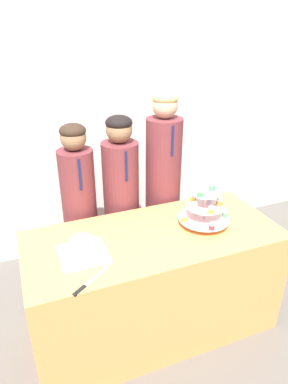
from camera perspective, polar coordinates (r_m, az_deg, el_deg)
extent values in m
plane|color=#605B56|center=(2.49, 5.12, -26.61)|extent=(16.00, 16.00, 0.00)
cube|color=silver|center=(3.06, -7.47, 14.00)|extent=(9.00, 0.06, 2.70)
cube|color=#EF9951|center=(2.43, 1.59, -14.78)|extent=(1.64, 0.72, 0.77)
cube|color=white|center=(2.05, -10.10, -10.10)|extent=(0.27, 0.27, 0.01)
cylinder|color=silver|center=(2.02, -10.20, -9.07)|extent=(0.16, 0.16, 0.08)
ellipsoid|color=silver|center=(2.00, -10.29, -8.06)|extent=(0.16, 0.16, 0.06)
cube|color=silver|center=(1.89, -7.72, -13.57)|extent=(0.17, 0.13, 0.00)
cube|color=black|center=(1.81, -10.70, -15.82)|extent=(0.08, 0.07, 0.01)
cylinder|color=silver|center=(2.28, 10.05, -2.78)|extent=(0.02, 0.02, 0.23)
cylinder|color=silver|center=(2.32, 9.92, -4.33)|extent=(0.34, 0.34, 0.01)
cylinder|color=silver|center=(2.27, 10.09, -2.32)|extent=(0.25, 0.25, 0.01)
cylinder|color=silver|center=(2.23, 10.27, -0.23)|extent=(0.18, 0.18, 0.01)
cylinder|color=#E5333D|center=(2.19, 11.22, -5.82)|extent=(0.04, 0.04, 0.03)
sphere|color=white|center=(2.18, 11.28, -5.28)|extent=(0.03, 0.03, 0.03)
cylinder|color=#4CB766|center=(2.35, 13.37, -3.72)|extent=(0.04, 0.04, 0.03)
sphere|color=silver|center=(2.34, 13.43, -3.17)|extent=(0.04, 0.04, 0.04)
cylinder|color=pink|center=(2.42, 8.71, -2.32)|extent=(0.04, 0.04, 0.03)
sphere|color=#F4E5C6|center=(2.41, 8.76, -1.78)|extent=(0.04, 0.04, 0.04)
cylinder|color=yellow|center=(2.26, 6.66, -4.49)|extent=(0.04, 0.04, 0.03)
sphere|color=white|center=(2.24, 6.70, -3.92)|extent=(0.04, 0.04, 0.04)
cylinder|color=orange|center=(2.29, 12.47, -1.89)|extent=(0.04, 0.04, 0.03)
sphere|color=beige|center=(2.27, 12.53, -1.31)|extent=(0.04, 0.04, 0.04)
cylinder|color=#3893DB|center=(2.35, 10.72, -0.89)|extent=(0.04, 0.04, 0.03)
sphere|color=beige|center=(2.34, 10.78, -0.29)|extent=(0.04, 0.04, 0.04)
cylinder|color=yellow|center=(2.31, 8.13, -1.23)|extent=(0.04, 0.04, 0.03)
sphere|color=#F4E5C6|center=(2.30, 8.17, -0.67)|extent=(0.04, 0.04, 0.04)
cylinder|color=pink|center=(2.20, 8.33, -2.62)|extent=(0.04, 0.04, 0.03)
sphere|color=#F4E5C6|center=(2.19, 8.38, -2.01)|extent=(0.04, 0.04, 0.04)
cylinder|color=yellow|center=(2.18, 11.12, -3.15)|extent=(0.04, 0.04, 0.02)
sphere|color=white|center=(2.17, 11.17, -2.61)|extent=(0.04, 0.04, 0.04)
cylinder|color=#4CB766|center=(2.17, 9.36, -0.36)|extent=(0.04, 0.04, 0.03)
sphere|color=white|center=(2.16, 9.41, 0.25)|extent=(0.04, 0.04, 0.04)
cylinder|color=#4CB766|center=(2.27, 11.24, 0.68)|extent=(0.04, 0.04, 0.03)
sphere|color=silver|center=(2.26, 11.30, 1.32)|extent=(0.04, 0.04, 0.04)
cylinder|color=brown|center=(2.63, -10.38, -5.76)|extent=(0.25, 0.25, 1.21)
sphere|color=#8E6B4C|center=(2.35, -11.72, 8.85)|extent=(0.18, 0.18, 0.18)
ellipsoid|color=#332319|center=(2.34, -11.82, 9.98)|extent=(0.18, 0.18, 0.10)
cube|color=#191E47|center=(2.30, -10.63, 2.84)|extent=(0.02, 0.01, 0.22)
cylinder|color=brown|center=(2.69, -3.70, -4.37)|extent=(0.27, 0.27, 1.23)
sphere|color=#8E6B4C|center=(2.42, -4.18, 10.30)|extent=(0.19, 0.19, 0.19)
ellipsoid|color=black|center=(2.40, -4.22, 11.48)|extent=(0.19, 0.19, 0.10)
cube|color=#191E47|center=(2.36, -2.98, 4.27)|extent=(0.02, 0.01, 0.22)
cylinder|color=brown|center=(2.77, 3.10, -1.77)|extent=(0.27, 0.27, 1.37)
sphere|color=#D6AD89|center=(2.51, 3.53, 14.21)|extent=(0.19, 0.19, 0.19)
ellipsoid|color=tan|center=(2.50, 3.56, 15.35)|extent=(0.19, 0.19, 0.10)
cube|color=#191E47|center=(2.44, 4.78, 8.44)|extent=(0.02, 0.01, 0.22)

